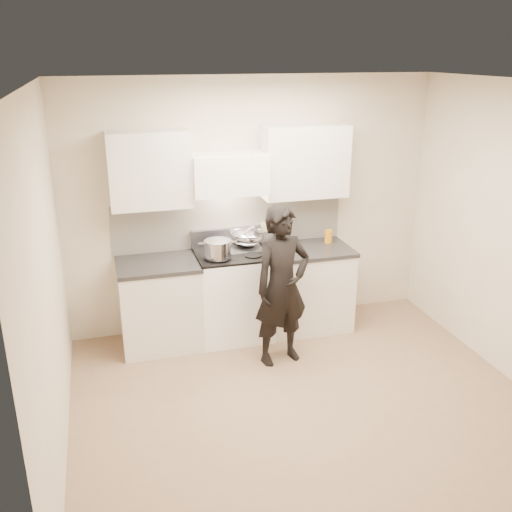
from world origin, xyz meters
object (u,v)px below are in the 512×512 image
at_px(stove, 233,294).
at_px(counter_right, 306,287).
at_px(utensil_crock, 278,235).
at_px(wok, 248,237).
at_px(person, 282,286).

height_order(stove, counter_right, stove).
bearing_deg(counter_right, utensil_crock, 138.92).
bearing_deg(utensil_crock, wok, -167.56).
relative_size(stove, utensil_crock, 2.97).
height_order(stove, person, person).
bearing_deg(stove, wok, 35.90).
distance_m(stove, person, 0.79).
bearing_deg(counter_right, stove, -180.00).
height_order(counter_right, utensil_crock, utensil_crock).
distance_m(wok, utensil_crock, 0.38).
xyz_separation_m(wok, utensil_crock, (0.37, 0.08, -0.04)).
xyz_separation_m(wok, person, (0.13, -0.79, -0.26)).
xyz_separation_m(counter_right, wok, (-0.63, 0.14, 0.60)).
bearing_deg(person, stove, 104.95).
height_order(counter_right, wok, wok).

